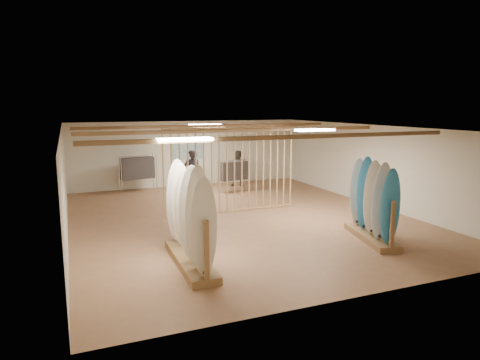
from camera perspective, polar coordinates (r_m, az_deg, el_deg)
name	(u,v)px	position (r m, az deg, el deg)	size (l,w,h in m)	color
floor	(240,218)	(13.39, 0.00, -5.06)	(12.00, 12.00, 0.00)	#9D6D4C
ceiling	(240,128)	(12.95, 0.00, 6.99)	(12.00, 12.00, 0.00)	gray
wall_back	(188,153)	(18.75, -6.90, 3.53)	(12.00, 12.00, 0.00)	silver
wall_front	(366,223)	(7.98, 16.44, -5.47)	(12.00, 12.00, 0.00)	silver
wall_left	(64,185)	(12.17, -22.39, -0.59)	(12.00, 12.00, 0.00)	silver
wall_right	(372,165)	(15.66, 17.23, 1.90)	(12.00, 12.00, 0.00)	silver
ceiling_slats	(240,130)	(12.96, 0.00, 6.63)	(9.50, 6.12, 0.10)	olive
light_panels	(240,130)	(12.96, 0.00, 6.72)	(1.20, 0.35, 0.06)	white
bamboo_partition	(231,170)	(13.84, -1.24, 1.34)	(4.45, 0.05, 2.78)	tan
poster	(188,149)	(18.71, -6.90, 4.13)	(1.40, 0.03, 0.90)	teal
rack_left	(190,231)	(9.47, -6.73, -6.75)	(0.67, 2.75, 2.21)	olive
rack_right	(372,213)	(11.60, 17.22, -4.20)	(1.09, 2.30, 2.12)	olive
clothing_rack_a	(138,168)	(17.55, -13.50, 1.54)	(1.41, 0.57, 1.52)	silver
clothing_rack_b	(234,171)	(17.19, -0.82, 1.25)	(1.23, 0.52, 1.34)	silver
shopper_a	(192,171)	(15.98, -6.37, 1.22)	(0.78, 0.53, 2.13)	#24232A
shopper_b	(239,166)	(18.38, -0.13, 1.85)	(0.85, 0.66, 1.76)	#36332A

